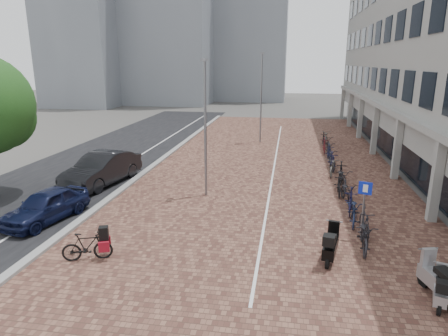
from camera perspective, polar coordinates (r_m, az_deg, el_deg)
ground at (r=13.77m, az=-4.22°, el=-11.78°), size 140.00×140.00×0.00m
plaza_brick at (r=24.72m, az=6.89°, el=0.52°), size 14.50×42.00×0.04m
street_asphalt at (r=27.46m, az=-16.69°, el=1.46°), size 8.00×50.00×0.03m
curb at (r=25.98m, az=-8.95°, el=1.30°), size 0.35×42.00×0.14m
lane_line at (r=26.64m, az=-12.83°, el=1.35°), size 0.12×44.00×0.00m
parking_line at (r=24.71m, az=7.35°, el=0.56°), size 0.10×30.00×0.00m
bg_towers at (r=63.73m, az=-6.86°, el=22.10°), size 33.00×23.00×32.00m
car_navy at (r=17.35m, az=-24.45°, el=-5.01°), size 2.33×4.05×1.30m
car_dark at (r=21.40m, az=-17.32°, el=-0.13°), size 2.63×5.26×1.66m
hero_bike at (r=13.61m, az=-19.28°, el=-10.65°), size 1.66×0.97×1.13m
scooter_front at (r=12.19m, az=28.95°, el=-15.00°), size 0.87×1.51×0.99m
scooter_mid at (r=13.30m, az=15.26°, el=-10.55°), size 0.88×1.76×1.16m
scooter_back at (r=12.30m, az=28.98°, el=-14.02°), size 1.04×1.91×1.26m
parking_sign at (r=14.77m, az=19.66°, el=-4.67°), size 0.45×0.18×2.19m
lamp_near at (r=18.15m, az=-2.73°, el=5.41°), size 0.12×0.12×6.31m
lamp_far at (r=30.95m, az=5.40°, el=9.94°), size 0.12×0.12×6.84m
bike_row at (r=22.99m, az=15.95°, el=0.22°), size 1.30×20.42×1.05m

